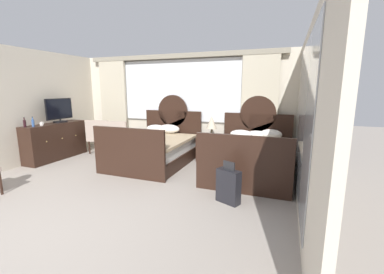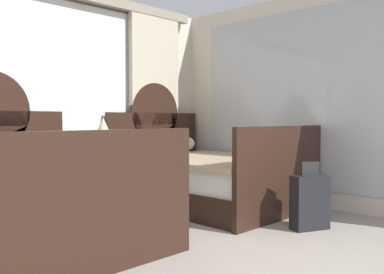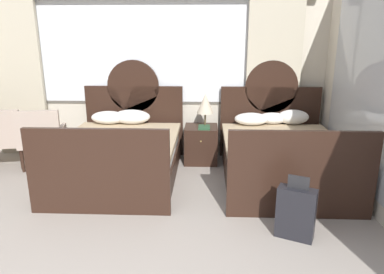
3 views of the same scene
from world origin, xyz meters
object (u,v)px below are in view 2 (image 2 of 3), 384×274
(bed_near_window, at_px, (33,202))
(nightstand_between_beds, at_px, (99,186))
(bed_near_mirror, at_px, (206,177))
(book_on_nightstand, at_px, (108,161))
(suitcase_on_floor, at_px, (310,202))
(table_lamp_on_nightstand, at_px, (103,131))

(bed_near_window, height_order, nightstand_between_beds, bed_near_window)
(bed_near_mirror, bearing_deg, bed_near_window, -179.88)
(book_on_nightstand, distance_m, suitcase_on_floor, 2.35)
(bed_near_mirror, bearing_deg, suitcase_on_floor, -95.16)
(bed_near_mirror, height_order, book_on_nightstand, bed_near_mirror)
(table_lamp_on_nightstand, xyz_separation_m, suitcase_on_floor, (0.93, -2.23, -0.68))
(table_lamp_on_nightstand, distance_m, book_on_nightstand, 0.37)
(bed_near_mirror, relative_size, table_lamp_on_nightstand, 4.15)
(bed_near_window, bearing_deg, suitcase_on_floor, -35.68)
(table_lamp_on_nightstand, height_order, suitcase_on_floor, table_lamp_on_nightstand)
(table_lamp_on_nightstand, bearing_deg, nightstand_between_beds, -178.73)
(bed_near_window, distance_m, book_on_nightstand, 1.35)
(table_lamp_on_nightstand, xyz_separation_m, book_on_nightstand, (-0.01, -0.11, -0.35))
(bed_near_window, distance_m, suitcase_on_floor, 2.63)
(bed_near_window, xyz_separation_m, nightstand_between_beds, (1.14, 0.70, -0.06))
(bed_near_window, bearing_deg, book_on_nightstand, 26.47)
(table_lamp_on_nightstand, relative_size, book_on_nightstand, 2.03)
(nightstand_between_beds, distance_m, book_on_nightstand, 0.33)
(book_on_nightstand, relative_size, suitcase_on_floor, 0.39)
(book_on_nightstand, bearing_deg, bed_near_mirror, -28.41)
(nightstand_between_beds, xyz_separation_m, suitcase_on_floor, (0.99, -2.23, -0.02))
(bed_near_mirror, height_order, nightstand_between_beds, bed_near_mirror)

